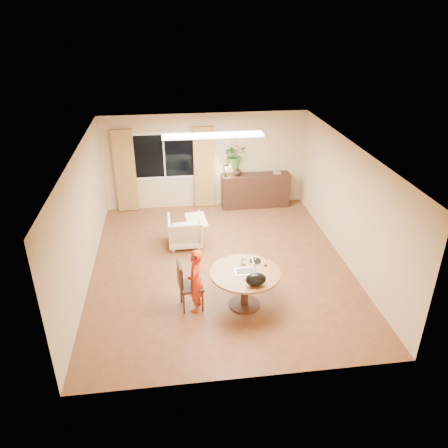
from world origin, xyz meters
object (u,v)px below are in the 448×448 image
at_px(dining_table, 245,279).
at_px(dining_chair, 191,285).
at_px(sideboard, 255,190).
at_px(child, 196,281).
at_px(armchair, 185,231).

bearing_deg(dining_table, dining_chair, 175.72).
distance_m(dining_chair, sideboard, 4.85).
height_order(dining_table, sideboard, sideboard).
distance_m(dining_chair, child, 0.17).
bearing_deg(child, dining_chair, -118.20).
height_order(armchair, sideboard, sideboard).
height_order(child, sideboard, child).
xyz_separation_m(dining_chair, armchair, (0.01, 2.41, -0.13)).
relative_size(dining_chair, sideboard, 0.53).
xyz_separation_m(dining_table, dining_chair, (-0.99, 0.07, -0.09)).
xyz_separation_m(dining_chair, child, (0.08, -0.07, 0.13)).
bearing_deg(dining_chair, armchair, 83.94).
distance_m(dining_chair, armchair, 2.42).
height_order(dining_chair, sideboard, dining_chair).
height_order(dining_chair, armchair, dining_chair).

